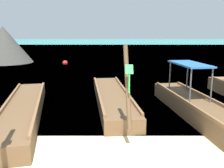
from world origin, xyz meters
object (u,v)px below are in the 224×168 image
Objects in this scene: longtail_boat_violet_ribbon at (25,110)px; mooring_buoy_near at (66,63)px; longtail_boat_green_ribbon at (113,98)px; longtail_boat_turquoise_ribbon at (198,108)px.

mooring_buoy_near is (-1.18, 14.20, -0.03)m from longtail_boat_violet_ribbon.
longtail_boat_green_ribbon is 16.29× the size of mooring_buoy_near.
longtail_boat_violet_ribbon is 6.12m from longtail_boat_turquoise_ribbon.
longtail_boat_violet_ribbon is at bearing 179.95° from longtail_boat_turquoise_ribbon.
longtail_boat_green_ribbon is at bearing 29.01° from longtail_boat_violet_ribbon.
longtail_boat_green_ribbon is 1.06× the size of longtail_boat_turquoise_ribbon.
longtail_boat_turquoise_ribbon is at bearing -62.79° from mooring_buoy_near.
longtail_boat_green_ribbon is 3.46m from longtail_boat_turquoise_ribbon.
longtail_boat_violet_ribbon is at bearing -85.24° from mooring_buoy_near.
longtail_boat_turquoise_ribbon is (3.00, -1.74, 0.10)m from longtail_boat_green_ribbon.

